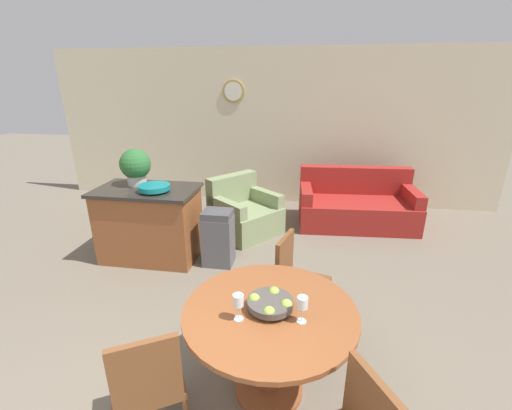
{
  "coord_description": "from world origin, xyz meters",
  "views": [
    {
      "loc": [
        0.72,
        -0.88,
        2.18
      ],
      "look_at": [
        0.19,
        2.48,
        0.92
      ],
      "focal_mm": 24.0,
      "sensor_mm": 36.0,
      "label": 1
    }
  ],
  "objects": [
    {
      "name": "couch",
      "position": [
        1.49,
        4.36,
        0.29
      ],
      "size": [
        1.81,
        1.02,
        0.86
      ],
      "rotation": [
        0.0,
        0.0,
        0.07
      ],
      "color": "maroon",
      "rests_on": "ground_plane"
    },
    {
      "name": "armchair",
      "position": [
        -0.2,
        3.77,
        0.29
      ],
      "size": [
        1.17,
        1.17,
        0.84
      ],
      "rotation": [
        0.0,
        0.0,
        0.89
      ],
      "color": "gray",
      "rests_on": "ground_plane"
    },
    {
      "name": "wine_glass_left",
      "position": [
        0.32,
        0.89,
        0.86
      ],
      "size": [
        0.07,
        0.07,
        0.18
      ],
      "color": "silver",
      "rests_on": "dining_table"
    },
    {
      "name": "dining_chair_near_left",
      "position": [
        -0.17,
        0.55,
        0.48
      ],
      "size": [
        0.57,
        0.57,
        0.87
      ],
      "rotation": [
        0.0,
        0.0,
        6.8
      ],
      "color": "brown",
      "rests_on": "ground_plane"
    },
    {
      "name": "dining_table",
      "position": [
        0.51,
        1.03,
        0.56
      ],
      "size": [
        1.18,
        1.18,
        0.72
      ],
      "color": "brown",
      "rests_on": "ground_plane"
    },
    {
      "name": "potted_plant",
      "position": [
        -1.4,
        2.97,
        1.17
      ],
      "size": [
        0.37,
        0.37,
        0.45
      ],
      "color": "beige",
      "rests_on": "kitchen_island"
    },
    {
      "name": "trash_bin",
      "position": [
        -0.33,
        2.8,
        0.35
      ],
      "size": [
        0.36,
        0.31,
        0.7
      ],
      "color": "#56565B",
      "rests_on": "ground_plane"
    },
    {
      "name": "wall_back",
      "position": [
        -0.0,
        5.29,
        1.35
      ],
      "size": [
        8.0,
        0.09,
        2.7
      ],
      "color": "beige",
      "rests_on": "ground_plane"
    },
    {
      "name": "fruit_bowl",
      "position": [
        0.51,
        1.03,
        0.78
      ],
      "size": [
        0.31,
        0.31,
        0.1
      ],
      "color": "#4C4742",
      "rests_on": "dining_table"
    },
    {
      "name": "kitchen_island",
      "position": [
        -1.23,
        2.83,
        0.47
      ],
      "size": [
        1.23,
        0.74,
        0.93
      ],
      "color": "brown",
      "rests_on": "ground_plane"
    },
    {
      "name": "dining_chair_far_side",
      "position": [
        0.66,
        1.84,
        0.48
      ],
      "size": [
        0.52,
        0.52,
        0.87
      ],
      "rotation": [
        0.0,
        0.0,
        4.45
      ],
      "color": "brown",
      "rests_on": "ground_plane"
    },
    {
      "name": "teal_bowl",
      "position": [
        -1.07,
        2.74,
        0.98
      ],
      "size": [
        0.37,
        0.37,
        0.08
      ],
      "color": "#147A7F",
      "rests_on": "kitchen_island"
    },
    {
      "name": "wine_glass_right",
      "position": [
        0.73,
        0.93,
        0.86
      ],
      "size": [
        0.07,
        0.07,
        0.18
      ],
      "color": "silver",
      "rests_on": "dining_table"
    }
  ]
}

